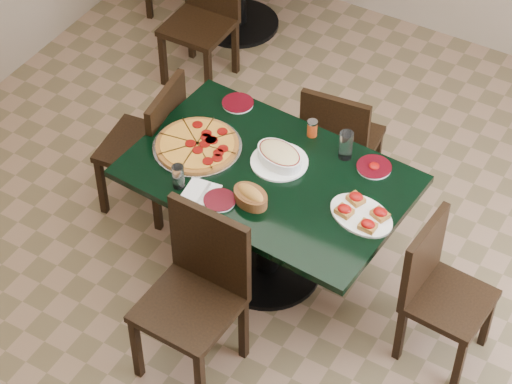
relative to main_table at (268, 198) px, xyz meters
The scene contains 18 objects.
floor 0.59m from the main_table, 63.96° to the right, with size 5.50×5.50×0.00m, color #7F6049.
main_table is the anchor object (origin of this frame).
chair_far 0.71m from the main_table, 84.31° to the left, with size 0.45×0.45×0.86m.
chair_near 0.68m from the main_table, 90.72° to the right, with size 0.47×0.47×0.96m.
chair_right 0.99m from the main_table, ahead, with size 0.42×0.42×0.84m.
chair_left 0.85m from the main_table, behind, with size 0.47×0.47×0.90m.
back_chair_near 1.87m from the main_table, 132.95° to the left, with size 0.42×0.42×0.89m.
pepperoni_pizza 0.47m from the main_table, behind, with size 0.48×0.48×0.04m.
lasagna_casserole 0.25m from the main_table, 85.89° to the left, with size 0.31×0.30×0.09m.
bread_basket 0.31m from the main_table, 83.99° to the right, with size 0.23×0.19×0.09m.
bruschetta_platter 0.59m from the main_table, ahead, with size 0.40×0.33×0.05m.
side_plate_near 0.37m from the main_table, 110.24° to the right, with size 0.17×0.17×0.02m.
side_plate_far_r 0.58m from the main_table, 34.58° to the left, with size 0.18×0.18×0.03m.
side_plate_far_l 0.61m from the main_table, 136.85° to the left, with size 0.18×0.18×0.02m.
napkin_setting 0.41m from the main_table, 127.90° to the right, with size 0.19×0.19×0.01m.
water_glass_a 0.50m from the main_table, 48.45° to the left, with size 0.07×0.07×0.16m, color silver.
water_glass_b 0.53m from the main_table, 138.33° to the right, with size 0.06×0.06×0.13m, color silver.
pepper_shaker 0.45m from the main_table, 82.22° to the left, with size 0.06×0.06×0.10m.
Camera 1 is at (1.76, -3.12, 4.30)m, focal length 70.00 mm.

